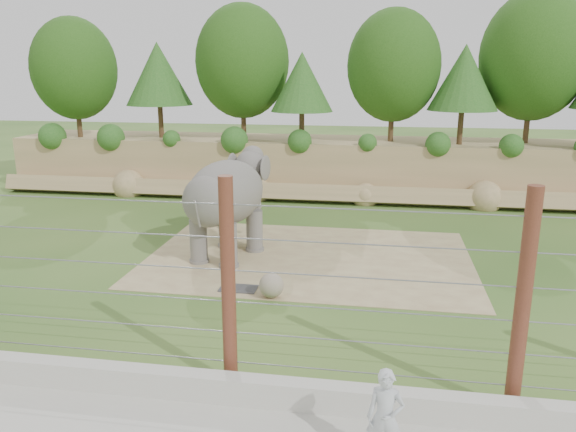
% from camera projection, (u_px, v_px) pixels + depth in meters
% --- Properties ---
extents(ground, '(90.00, 90.00, 0.00)m').
position_uv_depth(ground, '(276.00, 293.00, 14.82)').
color(ground, '#2E561E').
rests_on(ground, ground).
extents(back_embankment, '(30.00, 5.52, 8.77)m').
position_uv_depth(back_embankment, '(339.00, 109.00, 25.81)').
color(back_embankment, '#948155').
rests_on(back_embankment, ground).
extents(dirt_patch, '(10.00, 7.00, 0.02)m').
position_uv_depth(dirt_patch, '(309.00, 258.00, 17.60)').
color(dirt_patch, '#977B57').
rests_on(dirt_patch, ground).
extents(drain_grate, '(1.00, 0.60, 0.03)m').
position_uv_depth(drain_grate, '(238.00, 288.00, 15.07)').
color(drain_grate, '#262628').
rests_on(drain_grate, dirt_patch).
extents(elephant, '(2.63, 4.25, 3.20)m').
position_uv_depth(elephant, '(227.00, 207.00, 17.32)').
color(elephant, '#625E58').
rests_on(elephant, ground).
extents(stone_ball, '(0.64, 0.64, 0.64)m').
position_uv_depth(stone_ball, '(271.00, 285.00, 14.45)').
color(stone_ball, gray).
rests_on(stone_ball, dirt_patch).
extents(retaining_wall, '(26.00, 0.35, 0.50)m').
position_uv_depth(retaining_wall, '(224.00, 388.00, 9.99)').
color(retaining_wall, '#BBB9AD').
rests_on(retaining_wall, ground).
extents(barrier_fence, '(20.26, 0.26, 4.00)m').
position_uv_depth(barrier_fence, '(228.00, 286.00, 10.02)').
color(barrier_fence, '#55271A').
rests_on(barrier_fence, ground).
extents(zookeeper, '(0.59, 0.42, 1.52)m').
position_uv_depth(zookeeper, '(385.00, 417.00, 8.28)').
color(zookeeper, silver).
rests_on(zookeeper, walkway).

